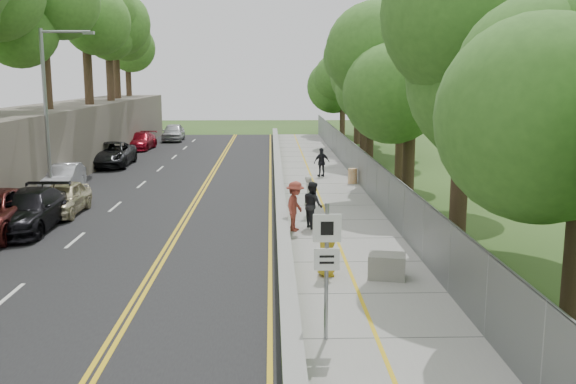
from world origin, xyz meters
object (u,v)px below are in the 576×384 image
streetlight (50,102)px  signpost (327,256)px  concrete_block (387,266)px  person_far (322,162)px  painter_0 (326,249)px  construction_barrel (353,176)px

streetlight → signpost: (11.51, -17.02, -2.68)m
concrete_block → person_far: bearing=91.2°
signpost → concrete_block: 5.11m
streetlight → concrete_block: (13.66, -12.65, -4.24)m
concrete_block → painter_0: size_ratio=0.65×
signpost → person_far: size_ratio=1.84×
streetlight → painter_0: bearing=-46.1°
construction_barrel → person_far: (-1.50, 2.49, 0.43)m
streetlight → painter_0: 17.59m
streetlight → concrete_block: size_ratio=7.57×
painter_0 → signpost: bearing=167.1°
painter_0 → concrete_block: bearing=-106.9°
signpost → painter_0: 4.78m
streetlight → concrete_block: bearing=-42.8°
signpost → construction_barrel: (3.25, 21.00, -1.50)m
person_far → construction_barrel: bearing=99.7°
concrete_block → construction_barrel: bearing=86.2°
painter_0 → person_far: size_ratio=0.97×
construction_barrel → painter_0: painter_0 is taller
person_far → streetlight: bearing=4.6°
concrete_block → person_far: 19.13m
streetlight → construction_barrel: 15.85m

